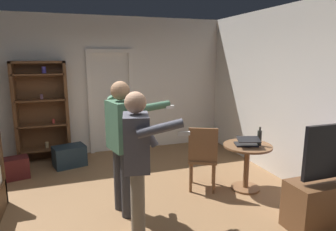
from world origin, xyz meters
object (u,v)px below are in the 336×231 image
bookshelf (42,108)px  suitcase_dark (10,169)px  suitcase_small (70,156)px  person_striped_shirt (123,139)px  tv_flatscreen (335,195)px  wooden_chair (203,156)px  laptop (247,143)px  side_table (247,159)px  person_blue_shirt (138,158)px  bottle_on_table (259,138)px

bookshelf → suitcase_dark: bearing=-122.7°
bookshelf → suitcase_small: 1.06m
person_striped_shirt → tv_flatscreen: bearing=-24.8°
wooden_chair → suitcase_dark: bearing=154.0°
tv_flatscreen → wooden_chair: 1.75m
tv_flatscreen → suitcase_dark: 4.79m
bookshelf → suitcase_small: (0.43, -0.48, -0.84)m
bookshelf → laptop: size_ratio=4.58×
side_table → laptop: bearing=-137.4°
person_blue_shirt → bookshelf: bearing=110.3°
side_table → wooden_chair: (-0.65, 0.18, 0.07)m
bookshelf → laptop: bookshelf is taller
bookshelf → side_table: size_ratio=2.66×
side_table → person_striped_shirt: 1.94m
tv_flatscreen → side_table: tv_flatscreen is taller
wooden_chair → suitcase_dark: 3.16m
laptop → suitcase_dark: laptop is taller
tv_flatscreen → person_striped_shirt: bearing=155.2°
bookshelf → bottle_on_table: 3.95m
bottle_on_table → wooden_chair: bearing=161.4°
side_table → suitcase_dark: (-3.47, 1.56, -0.30)m
tv_flatscreen → suitcase_small: (-3.00, 3.02, -0.18)m
bottle_on_table → suitcase_dark: bearing=155.5°
laptop → bottle_on_table: bearing=-12.0°
bottle_on_table → wooden_chair: 0.87m
laptop → person_striped_shirt: (-1.83, -0.03, 0.24)m
person_blue_shirt → suitcase_small: person_blue_shirt is taller
side_table → wooden_chair: bearing=164.0°
person_blue_shirt → suitcase_small: 2.77m
wooden_chair → person_striped_shirt: 1.33m
bookshelf → bottle_on_table: size_ratio=6.76×
side_table → bottle_on_table: (0.14, -0.08, 0.34)m
laptop → suitcase_dark: size_ratio=0.72×
suitcase_dark → suitcase_small: (0.94, 0.31, 0.01)m
tv_flatscreen → person_blue_shirt: bearing=168.7°
bottle_on_table → wooden_chair: wooden_chair is taller
bottle_on_table → person_striped_shirt: 2.02m
laptop → person_blue_shirt: bearing=-159.9°
tv_flatscreen → bottle_on_table: 1.21m
bottle_on_table → person_blue_shirt: (-1.97, -0.61, 0.13)m
laptop → bottle_on_table: size_ratio=1.48×
bookshelf → person_blue_shirt: size_ratio=1.15×
wooden_chair → person_blue_shirt: person_blue_shirt is taller
tv_flatscreen → laptop: bearing=114.9°
suitcase_dark → side_table: bearing=-37.1°
bottle_on_table → wooden_chair: size_ratio=0.28×
laptop → suitcase_small: (-2.49, 1.91, -0.56)m
person_striped_shirt → bookshelf: bearing=114.2°
bookshelf → person_blue_shirt: bearing=-69.7°
bookshelf → laptop: bearing=-39.4°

